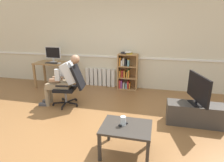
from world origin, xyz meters
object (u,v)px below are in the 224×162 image
(bookshelf, at_px, (127,72))
(drinking_glass, at_px, (123,121))
(office_chair, at_px, (71,84))
(tv_stand, at_px, (195,114))
(radiator, at_px, (100,77))
(computer_desk, at_px, (55,66))
(tv_screen, at_px, (198,89))
(coffee_table, at_px, (126,130))
(computer_mouse, at_px, (59,63))
(imac_monitor, at_px, (53,53))
(person_seated, at_px, (63,79))
(keyboard, at_px, (52,63))
(spare_remote, at_px, (123,124))

(bookshelf, bearing_deg, drinking_glass, -81.45)
(office_chair, relative_size, tv_stand, 0.94)
(radiator, bearing_deg, computer_desk, -163.60)
(radiator, relative_size, tv_screen, 1.16)
(tv_screen, distance_m, coffee_table, 1.67)
(computer_mouse, relative_size, tv_screen, 0.12)
(tv_stand, bearing_deg, radiator, 143.17)
(computer_desk, xyz_separation_m, tv_screen, (3.81, -1.47, 0.07))
(imac_monitor, distance_m, radiator, 1.61)
(bookshelf, relative_size, office_chair, 1.15)
(bookshelf, xyz_separation_m, radiator, (-0.85, 0.10, -0.25))
(person_seated, bearing_deg, computer_mouse, -156.41)
(tv_stand, relative_size, tv_screen, 1.29)
(tv_screen, bearing_deg, imac_monitor, 53.50)
(office_chair, distance_m, person_seated, 0.21)
(radiator, bearing_deg, bookshelf, -7.01)
(coffee_table, bearing_deg, office_chair, 137.22)
(computer_desk, bearing_deg, drinking_glass, -45.15)
(person_seated, xyz_separation_m, tv_screen, (2.86, -0.23, 0.06))
(tv_stand, height_order, drinking_glass, drinking_glass)
(imac_monitor, distance_m, tv_screen, 4.18)
(computer_desk, bearing_deg, keyboard, -86.63)
(computer_mouse, distance_m, coffee_table, 3.52)
(radiator, height_order, spare_remote, radiator)
(drinking_glass, bearing_deg, office_chair, 136.60)
(drinking_glass, height_order, spare_remote, drinking_glass)
(keyboard, xyz_separation_m, radiator, (1.32, 0.53, -0.49))
(keyboard, distance_m, tv_screen, 4.02)
(spare_remote, bearing_deg, bookshelf, -39.43)
(computer_desk, bearing_deg, imac_monitor, 128.23)
(office_chair, height_order, tv_screen, tv_screen)
(radiator, xyz_separation_m, tv_screen, (2.48, -1.86, 0.44))
(computer_mouse, bearing_deg, bookshelf, 11.84)
(radiator, xyz_separation_m, office_chair, (-0.21, -1.60, 0.25))
(radiator, height_order, tv_screen, tv_screen)
(bookshelf, distance_m, tv_stand, 2.41)
(bookshelf, xyz_separation_m, tv_screen, (1.63, -1.75, 0.19))
(keyboard, distance_m, bookshelf, 2.22)
(tv_stand, xyz_separation_m, coffee_table, (-1.14, -1.18, 0.18))
(drinking_glass, bearing_deg, keyboard, 136.33)
(person_seated, distance_m, coffee_table, 2.24)
(office_chair, distance_m, tv_stand, 2.72)
(radiator, relative_size, drinking_glass, 6.93)
(computer_desk, height_order, keyboard, keyboard)
(computer_desk, height_order, tv_stand, computer_desk)
(keyboard, xyz_separation_m, spare_remote, (2.61, -2.48, -0.31))
(drinking_glass, xyz_separation_m, spare_remote, (0.00, 0.00, -0.06))
(spare_remote, bearing_deg, computer_desk, -3.12)
(bookshelf, xyz_separation_m, tv_stand, (1.63, -1.75, -0.31))
(tv_screen, bearing_deg, office_chair, 69.84)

